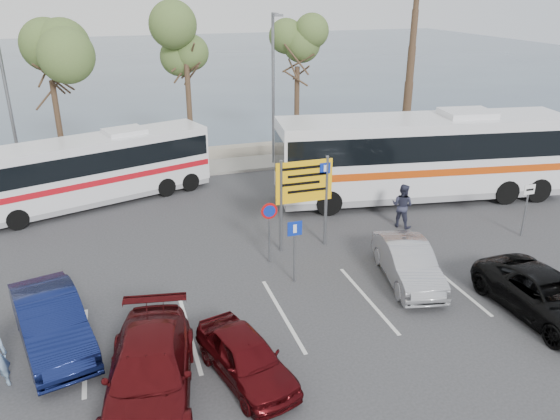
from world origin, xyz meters
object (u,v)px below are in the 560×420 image
object	(u,v)px
direction_sign	(304,188)
pedestrian_far	(402,206)
street_lamp_left	(7,97)
street_lamp_right	(274,83)
coach_bus_right	(421,159)
car_red	(246,357)
suv_black	(547,296)
car_blue	(51,322)
coach_bus_left	(95,172)
car_maroon	(150,372)
car_silver_b	(408,263)

from	to	relation	value
direction_sign	pedestrian_far	xyz separation A→B (m)	(4.60, 0.63, -1.49)
street_lamp_left	pedestrian_far	bearing A→B (deg)	-31.86
street_lamp_right	coach_bus_right	world-z (taller)	street_lamp_right
car_red	suv_black	world-z (taller)	suv_black
coach_bus_right	car_blue	world-z (taller)	coach_bus_right
direction_sign	suv_black	xyz separation A→B (m)	(5.44, -6.70, -1.76)
car_red	suv_black	distance (m)	9.44
coach_bus_left	pedestrian_far	size ratio (longest dim) A/B	5.74
coach_bus_left	car_maroon	bearing A→B (deg)	-85.49
street_lamp_right	coach_bus_left	distance (m)	10.43
car_silver_b	suv_black	bearing A→B (deg)	-35.61
direction_sign	car_blue	bearing A→B (deg)	-156.98
coach_bus_right	street_lamp_left	bearing A→B (deg)	158.70
car_maroon	suv_black	bearing A→B (deg)	9.92
car_red	coach_bus_right	bearing A→B (deg)	27.81
street_lamp_right	car_blue	world-z (taller)	street_lamp_right
street_lamp_left	suv_black	size ratio (longest dim) A/B	1.66
suv_black	car_red	bearing A→B (deg)	178.27
street_lamp_right	suv_black	world-z (taller)	street_lamp_right
suv_black	street_lamp_right	bearing A→B (deg)	99.70
street_lamp_left	car_maroon	distance (m)	18.05
car_silver_b	pedestrian_far	size ratio (longest dim) A/B	2.22
direction_sign	coach_bus_left	distance (m)	10.51
car_red	car_blue	bearing A→B (deg)	133.88
coach_bus_right	direction_sign	bearing A→B (deg)	-154.74
coach_bus_right	car_blue	size ratio (longest dim) A/B	2.95
car_blue	car_maroon	size ratio (longest dim) A/B	0.91
pedestrian_far	car_red	bearing A→B (deg)	92.54
coach_bus_right	car_red	bearing A→B (deg)	-137.73
street_lamp_right	car_blue	xyz separation A→B (m)	(-10.79, -14.06, -3.84)
coach_bus_left	car_blue	size ratio (longest dim) A/B	2.32
car_red	car_silver_b	size ratio (longest dim) A/B	0.88
car_maroon	car_red	size ratio (longest dim) A/B	1.39
car_red	car_silver_b	distance (m)	7.23
coach_bus_left	car_silver_b	bearing A→B (deg)	-47.29
direction_sign	coach_bus_right	world-z (taller)	coach_bus_right
street_lamp_right	coach_bus_left	size ratio (longest dim) A/B	0.74
direction_sign	coach_bus_right	xyz separation A→B (m)	(7.00, 3.30, -0.50)
car_silver_b	car_blue	bearing A→B (deg)	-167.43
car_blue	car_red	bearing A→B (deg)	-45.72
coach_bus_left	car_blue	distance (m)	11.14
direction_sign	car_silver_b	world-z (taller)	direction_sign
direction_sign	car_maroon	size ratio (longest dim) A/B	0.71
car_red	car_silver_b	bearing A→B (deg)	11.54
coach_bus_left	car_maroon	size ratio (longest dim) A/B	2.12
street_lamp_right	coach_bus_right	bearing A→B (deg)	-54.51
suv_black	pedestrian_far	size ratio (longest dim) A/B	2.58
street_lamp_left	street_lamp_right	world-z (taller)	same
car_silver_b	street_lamp_right	bearing A→B (deg)	103.58
car_silver_b	pedestrian_far	xyz separation A→B (m)	(2.10, 4.15, 0.25)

